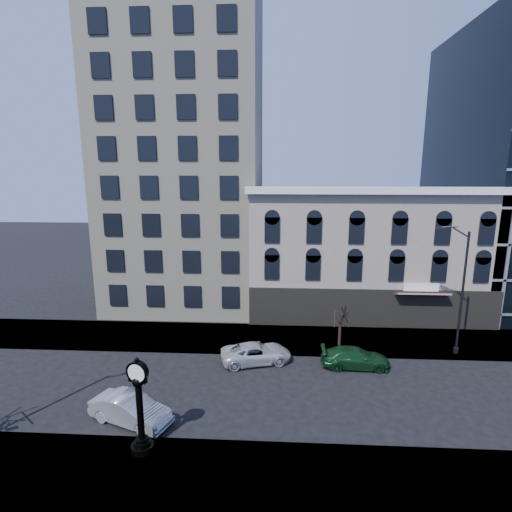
{
  "coord_description": "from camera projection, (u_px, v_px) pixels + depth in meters",
  "views": [
    {
      "loc": [
        3.52,
        -23.18,
        13.93
      ],
      "look_at": [
        2.0,
        4.0,
        8.0
      ],
      "focal_mm": 28.0,
      "sensor_mm": 36.0,
      "label": 1
    }
  ],
  "objects": [
    {
      "name": "ground",
      "position": [
        222.0,
        390.0,
        25.77
      ],
      "size": [
        160.0,
        160.0,
        0.0
      ],
      "primitive_type": "plane",
      "color": "black",
      "rests_on": "ground"
    },
    {
      "name": "sidewalk_far",
      "position": [
        235.0,
        338.0,
        33.56
      ],
      "size": [
        160.0,
        6.0,
        0.12
      ],
      "primitive_type": "cube",
      "color": "gray",
      "rests_on": "ground"
    },
    {
      "name": "sidewalk_near",
      "position": [
        197.0,
        484.0,
        17.95
      ],
      "size": [
        160.0,
        6.0,
        0.12
      ],
      "primitive_type": "cube",
      "color": "gray",
      "rests_on": "ground"
    },
    {
      "name": "cream_tower",
      "position": [
        184.0,
        115.0,
        40.41
      ],
      "size": [
        15.9,
        15.4,
        42.5
      ],
      "color": "beige",
      "rests_on": "ground"
    },
    {
      "name": "victorian_row",
      "position": [
        364.0,
        251.0,
        39.34
      ],
      "size": [
        22.6,
        11.19,
        12.5
      ],
      "color": "gray",
      "rests_on": "ground"
    },
    {
      "name": "street_clock",
      "position": [
        140.0,
        409.0,
        19.58
      ],
      "size": [
        1.14,
        1.14,
        5.03
      ],
      "rotation": [
        0.0,
        0.0,
        -0.26
      ],
      "color": "black",
      "rests_on": "sidewalk_near"
    },
    {
      "name": "street_lamp_far",
      "position": [
        455.0,
        257.0,
        29.32
      ],
      "size": [
        2.49,
        1.08,
        9.97
      ],
      "rotation": [
        0.0,
        0.0,
        2.81
      ],
      "color": "black",
      "rests_on": "sidewalk_far"
    },
    {
      "name": "bare_tree_far",
      "position": [
        341.0,
        312.0,
        30.82
      ],
      "size": [
        2.34,
        2.34,
        4.02
      ],
      "color": "black",
      "rests_on": "sidewalk_far"
    },
    {
      "name": "car_near_b",
      "position": [
        131.0,
        409.0,
        22.29
      ],
      "size": [
        5.09,
        3.26,
        1.58
      ],
      "primitive_type": "imported",
      "rotation": [
        0.0,
        0.0,
        1.21
      ],
      "color": "#A5A8AD",
      "rests_on": "ground"
    },
    {
      "name": "car_far_a",
      "position": [
        256.0,
        353.0,
        29.3
      ],
      "size": [
        5.59,
        3.66,
        1.43
      ],
      "primitive_type": "imported",
      "rotation": [
        0.0,
        0.0,
        1.84
      ],
      "color": "silver",
      "rests_on": "ground"
    },
    {
      "name": "car_far_b",
      "position": [
        355.0,
        358.0,
        28.6
      ],
      "size": [
        4.9,
        2.07,
        1.41
      ],
      "primitive_type": "imported",
      "rotation": [
        0.0,
        0.0,
        1.55
      ],
      "color": "#143F1E",
      "rests_on": "ground"
    }
  ]
}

